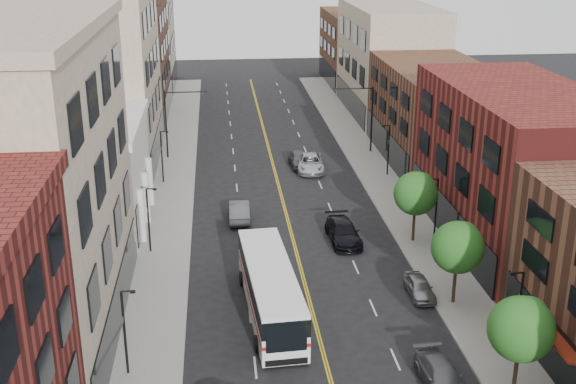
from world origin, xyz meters
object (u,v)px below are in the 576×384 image
object	(u,v)px
car_lane_behind	(239,211)
car_lane_c	(299,159)
car_parked_mid	(442,376)
car_parked_far	(420,287)
car_lane_a	(343,232)
car_lane_b	(310,163)
city_bus	(270,287)

from	to	relation	value
car_lane_behind	car_lane_c	distance (m)	15.40
car_parked_mid	car_parked_far	xyz separation A→B (m)	(1.60, 10.14, -0.04)
car_lane_a	car_lane_c	world-z (taller)	car_lane_a
car_parked_far	car_lane_b	bearing A→B (deg)	96.92
car_parked_mid	car_parked_far	bearing A→B (deg)	76.15
city_bus	car_lane_b	distance (m)	29.27
car_parked_mid	car_parked_far	distance (m)	10.27
car_lane_a	car_lane_b	size ratio (longest dim) A/B	0.95
car_lane_b	car_lane_c	bearing A→B (deg)	131.21
car_parked_mid	car_lane_behind	world-z (taller)	car_lane_behind
car_parked_far	car_lane_a	distance (m)	9.96
city_bus	car_lane_behind	bearing A→B (deg)	91.27
car_lane_b	car_lane_c	size ratio (longest dim) A/B	1.26
car_parked_mid	car_lane_b	distance (m)	37.39
car_lane_behind	car_lane_a	size ratio (longest dim) A/B	0.87
car_lane_c	car_lane_a	bearing A→B (deg)	-89.07
car_parked_far	car_lane_b	xyz separation A→B (m)	(-3.79, 27.19, 0.16)
car_parked_mid	car_lane_b	xyz separation A→B (m)	(-2.19, 37.33, 0.11)
car_lane_behind	car_lane_c	xyz separation A→B (m)	(6.68, 13.88, -0.01)
car_parked_mid	car_lane_b	world-z (taller)	car_lane_b
car_parked_mid	car_lane_a	world-z (taller)	car_lane_a
city_bus	car_parked_mid	xyz separation A→B (m)	(8.48, -8.76, -1.20)
city_bus	car_lane_behind	world-z (taller)	city_bus
city_bus	car_lane_a	distance (m)	12.59
car_lane_a	car_lane_c	xyz separation A→B (m)	(-1.25, 19.19, -0.02)
city_bus	car_lane_a	xyz separation A→B (m)	(6.55, 10.69, -1.09)
car_parked_mid	car_parked_far	world-z (taller)	car_parked_mid
car_parked_far	car_lane_b	size ratio (longest dim) A/B	0.65
car_lane_behind	car_lane_a	xyz separation A→B (m)	(7.93, -5.31, 0.01)
car_lane_a	car_lane_b	world-z (taller)	car_lane_b
car_lane_b	car_lane_c	distance (m)	1.65
car_parked_mid	car_lane_b	size ratio (longest dim) A/B	0.82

